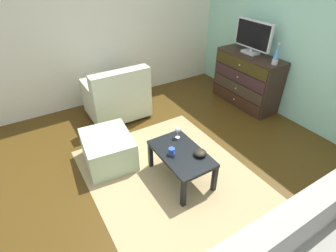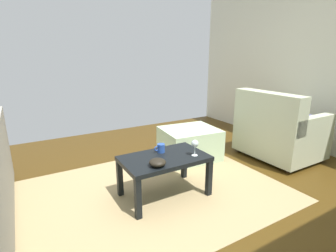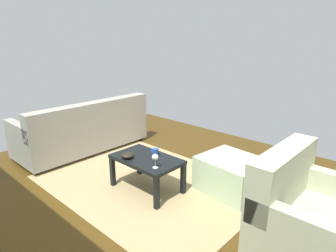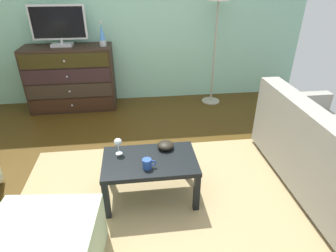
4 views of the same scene
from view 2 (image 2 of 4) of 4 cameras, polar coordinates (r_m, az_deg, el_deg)
ground_plane at (r=2.63m, az=2.48°, el=-15.82°), size 5.34×5.08×0.05m
area_rug at (r=2.67m, az=-3.64°, el=-14.47°), size 2.60×1.90×0.01m
coffee_table at (r=2.47m, az=-0.82°, el=-8.07°), size 0.81×0.50×0.41m
wine_glass at (r=2.45m, az=6.02°, el=-4.02°), size 0.07×0.07×0.16m
mug at (r=2.54m, az=-1.62°, el=-4.96°), size 0.11×0.08×0.08m
bowl_decorative at (r=2.24m, az=-2.36°, el=-8.11°), size 0.15×0.15×0.07m
armchair at (r=3.68m, az=23.30°, el=-1.14°), size 0.80×0.94×0.90m
ottoman at (r=3.41m, az=4.81°, el=-3.94°), size 0.76×0.67×0.41m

